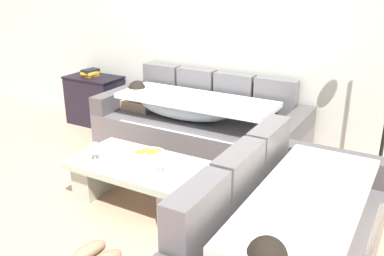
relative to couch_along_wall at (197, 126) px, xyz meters
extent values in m
plane|color=tan|center=(-0.01, -1.62, -0.33)|extent=(14.00, 14.00, 0.00)
cube|color=#BABDB3|center=(-0.01, 0.53, 1.02)|extent=(9.00, 0.10, 2.70)
cube|color=#5B5659|center=(0.03, -0.02, -0.12)|extent=(2.28, 0.92, 0.42)
cube|color=#5B5659|center=(-0.69, 0.36, 0.32)|extent=(0.45, 0.16, 0.46)
cube|color=#5B5659|center=(-0.21, 0.36, 0.32)|extent=(0.45, 0.16, 0.46)
cube|color=#5B5659|center=(0.27, 0.36, 0.32)|extent=(0.45, 0.16, 0.46)
cube|color=#5B5659|center=(0.75, 0.36, 0.32)|extent=(0.45, 0.16, 0.46)
cube|color=#484547|center=(-1.02, -0.02, 0.19)|extent=(0.18, 0.92, 0.20)
cube|color=#484547|center=(1.08, -0.02, 0.19)|extent=(0.18, 0.92, 0.20)
cube|color=gray|center=(-0.75, -0.03, 0.14)|extent=(0.36, 0.28, 0.11)
sphere|color=tan|center=(-0.75, -0.07, 0.30)|extent=(0.21, 0.21, 0.21)
sphere|color=black|center=(-0.75, -0.07, 0.33)|extent=(0.20, 0.20, 0.20)
ellipsoid|color=silver|center=(-0.13, -0.07, 0.23)|extent=(1.10, 0.44, 0.28)
cube|color=silver|center=(0.03, -0.09, 0.33)|extent=(1.70, 0.60, 0.05)
cube|color=silver|center=(0.03, -0.46, -0.10)|extent=(1.44, 0.04, 0.38)
cube|color=#5B5659|center=(1.18, -2.11, 0.32)|extent=(0.16, 0.51, 0.46)
cube|color=#5B5659|center=(1.18, -1.57, 0.32)|extent=(0.16, 0.51, 0.46)
cube|color=#5B5659|center=(1.18, -1.03, 0.32)|extent=(0.16, 0.51, 0.46)
cube|color=#484547|center=(1.56, -0.67, 0.19)|extent=(0.92, 0.18, 0.20)
ellipsoid|color=silver|center=(1.61, -1.58, 0.23)|extent=(0.44, 1.07, 0.28)
cube|color=silver|center=(1.63, -1.57, 0.33)|extent=(0.60, 1.50, 0.05)
cube|color=#98A394|center=(0.08, -1.16, 0.02)|extent=(1.20, 0.68, 0.06)
cube|color=#98A394|center=(-0.38, -1.16, -0.17)|extent=(0.20, 0.54, 0.32)
cube|color=#98A394|center=(0.54, -1.16, -0.17)|extent=(0.20, 0.54, 0.32)
cylinder|color=silver|center=(0.14, -1.08, 0.08)|extent=(0.28, 0.28, 0.07)
sphere|color=orange|center=(0.15, -1.08, 0.11)|extent=(0.08, 0.08, 0.08)
sphere|color=gold|center=(0.08, -1.06, 0.11)|extent=(0.08, 0.08, 0.08)
sphere|color=gold|center=(0.17, -1.02, 0.11)|extent=(0.08, 0.08, 0.08)
sphere|color=orange|center=(0.06, -1.12, 0.11)|extent=(0.08, 0.08, 0.08)
cylinder|color=silver|center=(-0.27, -1.33, 0.05)|extent=(0.06, 0.06, 0.01)
cylinder|color=silver|center=(-0.27, -1.33, 0.09)|extent=(0.01, 0.01, 0.07)
cylinder|color=silver|center=(-0.27, -1.33, 0.17)|extent=(0.07, 0.07, 0.08)
cylinder|color=silver|center=(0.38, -1.26, 0.05)|extent=(0.06, 0.06, 0.01)
cylinder|color=silver|center=(0.38, -1.26, 0.09)|extent=(0.01, 0.01, 0.07)
cylinder|color=silver|center=(0.38, -1.26, 0.17)|extent=(0.07, 0.07, 0.08)
cube|color=white|center=(0.45, -1.19, 0.05)|extent=(0.32, 0.27, 0.01)
cube|color=black|center=(-1.68, 0.23, -0.02)|extent=(0.70, 0.42, 0.62)
cube|color=black|center=(-1.68, 0.23, 0.30)|extent=(0.72, 0.44, 0.02)
cube|color=#B76623|center=(-1.72, 0.22, 0.33)|extent=(0.17, 0.18, 0.04)
cube|color=gold|center=(-1.72, 0.23, 0.36)|extent=(0.19, 0.23, 0.03)
cube|color=black|center=(-1.72, 0.22, 0.39)|extent=(0.17, 0.23, 0.03)
cylinder|color=black|center=(1.87, 0.02, -0.32)|extent=(0.28, 0.28, 0.02)
ellipsoid|color=#8C7259|center=(0.22, -1.97, -0.29)|extent=(0.18, 0.29, 0.09)
camera|label=1|loc=(2.13, -3.83, 1.60)|focal=39.74mm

